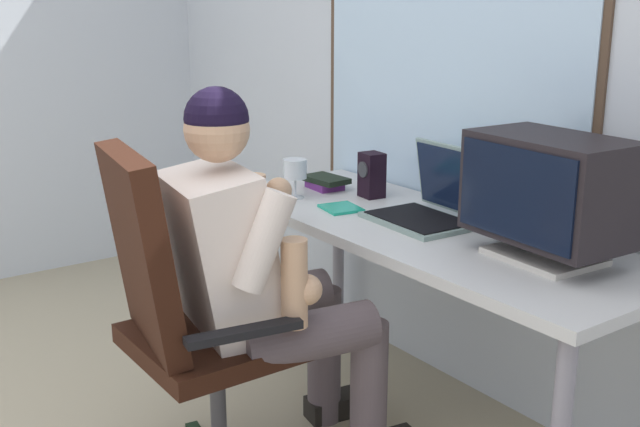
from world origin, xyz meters
TOP-DOWN VIEW (x-y plane):
  - wall_rear at (-0.02, 2.04)m, footprint 5.12×0.08m
  - desk at (-0.10, 1.67)m, footprint 1.72×0.63m
  - office_chair at (-0.22, 0.83)m, footprint 0.62×0.63m
  - person_seated at (-0.19, 1.09)m, footprint 0.58×0.81m
  - crt_monitor at (0.37, 1.71)m, footprint 0.47×0.31m
  - laptop at (-0.12, 1.74)m, footprint 0.37×0.32m
  - wine_glass at (-0.65, 1.53)m, footprint 0.09×0.09m
  - desk_speaker at (-0.49, 1.77)m, footprint 0.09×0.09m
  - book_stack at (-0.71, 1.71)m, footprint 0.19×0.13m
  - cd_case at (-0.42, 1.57)m, footprint 0.16×0.15m

SIDE VIEW (x-z plane):
  - office_chair at x=-0.22m, z-range 0.07..1.15m
  - person_seated at x=-0.19m, z-range 0.04..1.27m
  - desk at x=-0.10m, z-range 0.29..1.03m
  - cd_case at x=-0.42m, z-range 0.74..0.75m
  - book_stack at x=-0.71m, z-range 0.74..0.79m
  - laptop at x=-0.12m, z-range 0.68..0.93m
  - desk_speaker at x=-0.49m, z-range 0.74..0.91m
  - wine_glass at x=-0.65m, z-range 0.77..0.92m
  - crt_monitor at x=0.37m, z-range 0.76..1.13m
  - wall_rear at x=-0.02m, z-range 0.00..2.62m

